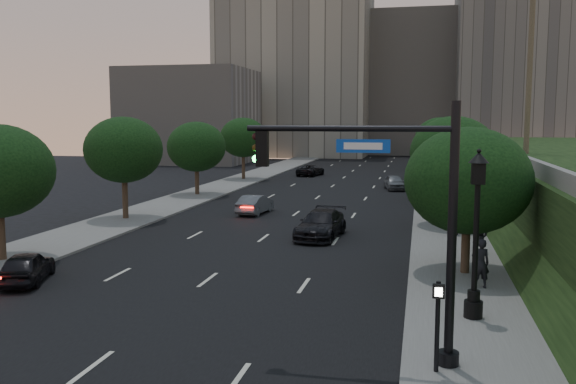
% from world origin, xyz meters
% --- Properties ---
extents(ground, '(160.00, 160.00, 0.00)m').
position_xyz_m(ground, '(0.00, 0.00, 0.00)').
color(ground, black).
rests_on(ground, ground).
extents(road_surface, '(16.00, 140.00, 0.02)m').
position_xyz_m(road_surface, '(0.00, 30.00, 0.01)').
color(road_surface, black).
rests_on(road_surface, ground).
extents(sidewalk_right, '(4.50, 140.00, 0.15)m').
position_xyz_m(sidewalk_right, '(10.25, 30.00, 0.07)').
color(sidewalk_right, slate).
rests_on(sidewalk_right, ground).
extents(sidewalk_left, '(4.50, 140.00, 0.15)m').
position_xyz_m(sidewalk_left, '(-10.25, 30.00, 0.07)').
color(sidewalk_left, slate).
rests_on(sidewalk_left, ground).
extents(parapet_wall, '(0.35, 90.00, 0.70)m').
position_xyz_m(parapet_wall, '(13.50, 28.00, 4.35)').
color(parapet_wall, slate).
rests_on(parapet_wall, embankment).
extents(office_block_left, '(26.00, 20.00, 32.00)m').
position_xyz_m(office_block_left, '(-14.00, 92.00, 16.00)').
color(office_block_left, gray).
rests_on(office_block_left, ground).
extents(office_block_mid, '(22.00, 18.00, 26.00)m').
position_xyz_m(office_block_mid, '(6.00, 102.00, 13.00)').
color(office_block_mid, '#A49F96').
rests_on(office_block_mid, ground).
extents(office_block_right, '(20.00, 22.00, 36.00)m').
position_xyz_m(office_block_right, '(24.00, 96.00, 18.00)').
color(office_block_right, slate).
rests_on(office_block_right, ground).
extents(office_block_filler, '(18.00, 16.00, 14.00)m').
position_xyz_m(office_block_filler, '(-26.00, 70.00, 7.00)').
color(office_block_filler, '#A49F96').
rests_on(office_block_filler, ground).
extents(tree_right_a, '(5.20, 5.20, 6.24)m').
position_xyz_m(tree_right_a, '(10.30, 8.00, 4.02)').
color(tree_right_a, '#38281C').
rests_on(tree_right_a, ground).
extents(tree_right_b, '(5.20, 5.20, 6.74)m').
position_xyz_m(tree_right_b, '(10.30, 20.00, 4.52)').
color(tree_right_b, '#38281C').
rests_on(tree_right_b, ground).
extents(tree_right_c, '(5.20, 5.20, 6.24)m').
position_xyz_m(tree_right_c, '(10.30, 33.00, 4.02)').
color(tree_right_c, '#38281C').
rests_on(tree_right_c, ground).
extents(tree_right_d, '(5.20, 5.20, 6.74)m').
position_xyz_m(tree_right_d, '(10.30, 47.00, 4.52)').
color(tree_right_d, '#38281C').
rests_on(tree_right_d, ground).
extents(tree_right_e, '(5.20, 5.20, 6.24)m').
position_xyz_m(tree_right_e, '(10.30, 62.00, 4.02)').
color(tree_right_e, '#38281C').
rests_on(tree_right_e, ground).
extents(tree_left_b, '(5.00, 5.00, 6.71)m').
position_xyz_m(tree_left_b, '(-10.30, 18.00, 4.58)').
color(tree_left_b, '#38281C').
rests_on(tree_left_b, ground).
extents(tree_left_c, '(5.00, 5.00, 6.34)m').
position_xyz_m(tree_left_c, '(-10.30, 31.00, 4.21)').
color(tree_left_c, '#38281C').
rests_on(tree_left_c, ground).
extents(tree_left_d, '(5.00, 5.00, 6.71)m').
position_xyz_m(tree_left_d, '(-10.30, 45.00, 4.58)').
color(tree_left_d, '#38281C').
rests_on(tree_left_d, ground).
extents(traffic_signal_mast, '(5.68, 0.56, 7.00)m').
position_xyz_m(traffic_signal_mast, '(8.11, -2.13, 3.67)').
color(traffic_signal_mast, black).
rests_on(traffic_signal_mast, ground).
extents(street_lamp, '(0.64, 0.64, 5.62)m').
position_xyz_m(street_lamp, '(10.16, 1.99, 2.63)').
color(street_lamp, black).
rests_on(street_lamp, ground).
extents(pedestrian_signal, '(0.30, 0.33, 2.50)m').
position_xyz_m(pedestrian_signal, '(8.89, -2.69, 1.57)').
color(pedestrian_signal, black).
rests_on(pedestrian_signal, ground).
extents(sedan_near_left, '(2.65, 4.05, 1.28)m').
position_xyz_m(sedan_near_left, '(-7.00, 3.15, 0.64)').
color(sedan_near_left, black).
rests_on(sedan_near_left, ground).
extents(sedan_mid_left, '(1.80, 4.17, 1.34)m').
position_xyz_m(sedan_mid_left, '(-2.77, 22.41, 0.67)').
color(sedan_mid_left, '#585B60').
rests_on(sedan_mid_left, ground).
extents(sedan_far_left, '(2.96, 4.91, 1.28)m').
position_xyz_m(sedan_far_left, '(-4.07, 51.33, 0.64)').
color(sedan_far_left, black).
rests_on(sedan_far_left, ground).
extents(sedan_near_right, '(2.53, 5.33, 1.50)m').
position_xyz_m(sedan_near_right, '(3.06, 14.89, 0.75)').
color(sedan_near_right, black).
rests_on(sedan_near_right, ground).
extents(sedan_far_right, '(2.40, 4.33, 1.39)m').
position_xyz_m(sedan_far_right, '(6.03, 39.14, 0.70)').
color(sedan_far_right, slate).
rests_on(sedan_far_right, ground).
extents(pedestrian_a, '(0.78, 0.60, 1.90)m').
position_xyz_m(pedestrian_a, '(10.69, 5.68, 1.10)').
color(pedestrian_a, black).
rests_on(pedestrian_a, sidewalk_right).
extents(pedestrian_b, '(1.00, 0.93, 1.65)m').
position_xyz_m(pedestrian_b, '(11.24, 12.06, 0.97)').
color(pedestrian_b, black).
rests_on(pedestrian_b, sidewalk_right).
extents(pedestrian_c, '(1.15, 0.67, 1.84)m').
position_xyz_m(pedestrian_c, '(10.34, 16.51, 1.07)').
color(pedestrian_c, black).
rests_on(pedestrian_c, sidewalk_right).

